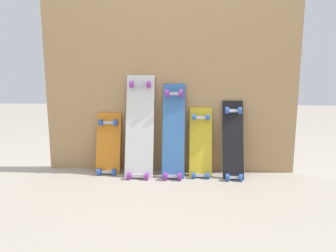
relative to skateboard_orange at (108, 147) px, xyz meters
name	(u,v)px	position (x,y,z in m)	size (l,w,h in m)	color
ground_plane	(169,172)	(0.53, 0.04, -0.23)	(12.00, 12.00, 0.00)	#A89E8E
plywood_wall_panel	(169,68)	(0.53, 0.11, 0.68)	(2.19, 0.04, 1.82)	tan
skateboard_orange	(108,147)	(0.00, 0.00, 0.00)	(0.21, 0.20, 0.59)	orange
skateboard_white	(140,130)	(0.29, -0.04, 0.16)	(0.24, 0.29, 0.92)	silver
skateboard_blue	(173,135)	(0.57, -0.04, 0.13)	(0.19, 0.29, 0.84)	#386BAD
skateboard_yellow	(201,146)	(0.80, -0.01, 0.02)	(0.19, 0.23, 0.65)	gold
skateboard_black	(233,144)	(1.07, -0.04, 0.06)	(0.17, 0.27, 0.70)	black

